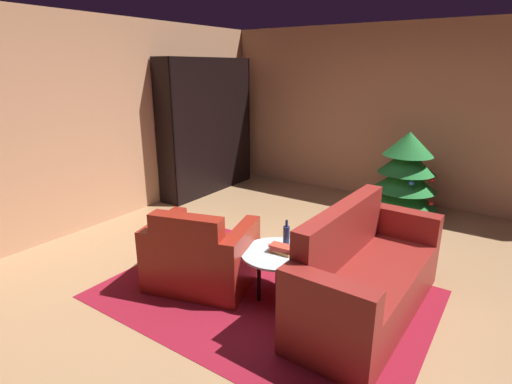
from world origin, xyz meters
The scene contains 11 objects.
ground_plane centered at (0.00, 0.00, 0.00)m, with size 7.74×7.74×0.00m, color #A67E56.
wall_back centered at (0.00, 3.26, 1.33)m, with size 6.08×0.06×2.67m, color tan.
wall_left centered at (-3.01, 0.00, 1.33)m, with size 0.06×6.57×2.67m, color tan.
area_rug centered at (-0.16, -0.31, 0.00)m, with size 2.89×2.08×0.01m, color maroon.
bookshelf_unit centered at (-2.75, 2.08, 1.09)m, with size 0.38×1.90×2.17m.
armchair_red centered at (-0.77, -0.50, 0.29)m, with size 1.12×0.98×0.81m.
couch_red centered at (0.69, -0.06, 0.32)m, with size 0.76×1.83×0.93m.
coffee_table centered at (-0.05, -0.26, 0.40)m, with size 0.67×0.67×0.45m.
book_stack_on_table centered at (-0.02, -0.24, 0.48)m, with size 0.23×0.15×0.07m.
bottle_on_table centered at (-0.07, -0.08, 0.54)m, with size 0.06×0.06×0.25m.
decorated_tree centered at (0.32, 2.53, 0.61)m, with size 0.94×0.94×1.20m.
Camera 1 is at (1.62, -3.08, 2.05)m, focal length 28.12 mm.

